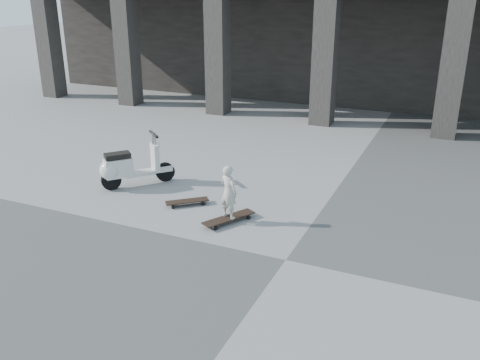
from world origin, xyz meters
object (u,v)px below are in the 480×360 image
at_px(scooter, 125,167).
at_px(longboard, 229,218).
at_px(child, 229,192).
at_px(skateboard_spare, 187,202).

bearing_deg(scooter, longboard, -63.99).
bearing_deg(child, skateboard_spare, -0.85).
height_order(skateboard_spare, scooter, scooter).
xyz_separation_m(longboard, skateboard_spare, (-1.08, 0.38, -0.01)).
xyz_separation_m(longboard, child, (0.00, 0.00, 0.51)).
distance_m(child, scooter, 2.83).
height_order(longboard, scooter, scooter).
bearing_deg(longboard, scooter, 104.55).
xyz_separation_m(skateboard_spare, scooter, (-1.66, 0.32, 0.37)).
bearing_deg(longboard, child, -61.17).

